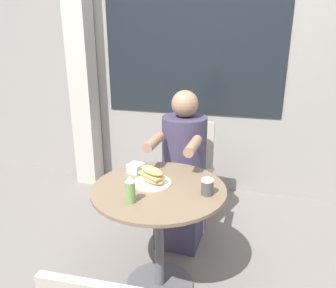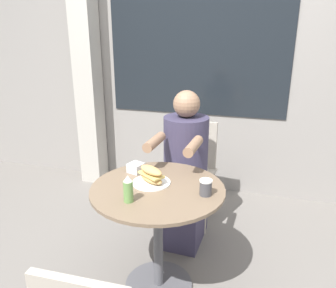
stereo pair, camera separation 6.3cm
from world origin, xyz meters
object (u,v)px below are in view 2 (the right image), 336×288
(sandwich_on_plate, at_px, (151,176))
(condiment_bottle, at_px, (128,189))
(cafe_table, at_px, (158,215))
(seated_diner, at_px, (184,178))
(diner_chair, at_px, (194,162))
(drink_cup, at_px, (206,187))

(sandwich_on_plate, relative_size, condiment_bottle, 1.52)
(cafe_table, bearing_deg, sandwich_on_plate, 142.12)
(cafe_table, bearing_deg, seated_diner, 87.94)
(diner_chair, height_order, drink_cup, diner_chair)
(drink_cup, height_order, condiment_bottle, condiment_bottle)
(cafe_table, bearing_deg, condiment_bottle, -115.19)
(cafe_table, relative_size, drink_cup, 8.60)
(seated_diner, relative_size, drink_cup, 12.85)
(drink_cup, xyz_separation_m, condiment_bottle, (-0.39, -0.19, 0.03))
(diner_chair, xyz_separation_m, condiment_bottle, (-0.12, -1.14, 0.27))
(sandwich_on_plate, height_order, condiment_bottle, condiment_bottle)
(diner_chair, distance_m, condiment_bottle, 1.18)
(cafe_table, height_order, seated_diner, seated_diner)
(diner_chair, relative_size, drink_cup, 9.33)
(seated_diner, xyz_separation_m, sandwich_on_plate, (-0.08, -0.54, 0.24))
(diner_chair, relative_size, seated_diner, 0.73)
(sandwich_on_plate, distance_m, condiment_bottle, 0.26)
(seated_diner, bearing_deg, cafe_table, 90.31)
(diner_chair, bearing_deg, drink_cup, 107.88)
(cafe_table, xyz_separation_m, diner_chair, (0.03, 0.93, -0.01))
(diner_chair, xyz_separation_m, drink_cup, (0.26, -0.95, 0.25))
(diner_chair, distance_m, seated_diner, 0.35)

